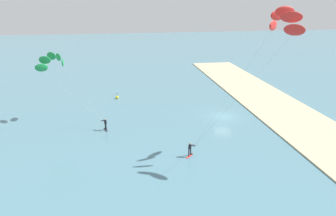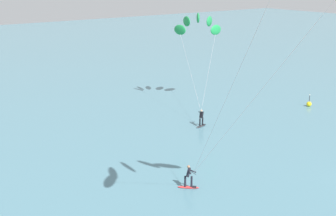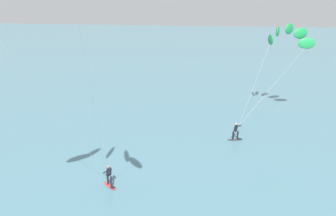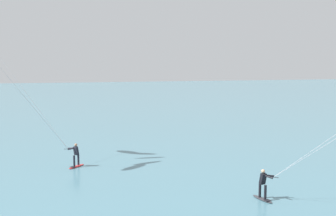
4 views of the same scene
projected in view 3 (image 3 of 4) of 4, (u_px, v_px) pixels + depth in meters
name	position (u px, v px, depth m)	size (l,w,h in m)	color
kitesurfer_nearshore	(287.00, 39.00, 37.76)	(8.46, 9.41, 10.09)	#333338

